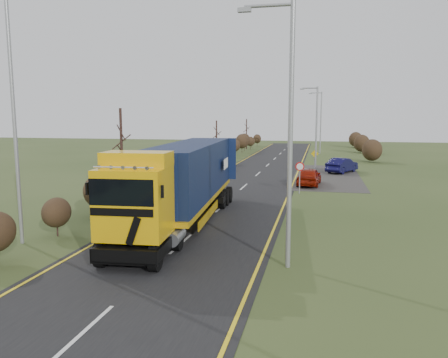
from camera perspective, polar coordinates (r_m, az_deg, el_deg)
ground at (r=23.05m, az=-2.54°, el=-5.72°), size 160.00×160.00×0.00m
road at (r=32.61m, az=2.00°, el=-1.59°), size 8.00×120.00×0.02m
layby at (r=41.98m, az=13.27°, el=0.39°), size 6.00×18.00×0.02m
lane_markings at (r=32.31m, az=1.90°, el=-1.64°), size 7.52×116.00×0.01m
hedgerow at (r=32.01m, az=-9.30°, el=1.04°), size 2.24×102.04×6.05m
lorry at (r=22.33m, az=-5.20°, el=0.06°), size 3.44×15.28×4.22m
car_red_hatchback at (r=35.91m, az=11.04°, el=0.32°), size 2.05×4.37×1.45m
car_blue_sedan at (r=44.83m, az=15.16°, el=1.73°), size 3.38×4.67×1.47m
streetlight_near at (r=15.73m, az=8.24°, el=7.01°), size 2.01×0.19×9.47m
streetlight_mid at (r=45.07m, az=11.86°, el=6.88°), size 1.81×0.18×8.48m
streetlight_far at (r=66.64m, az=12.44°, el=7.54°), size 1.94×0.18×9.14m
left_pole at (r=20.63m, az=-25.74°, el=7.13°), size 0.16×0.16×10.89m
speed_sign at (r=31.79m, az=9.87°, el=0.94°), size 0.63×0.10×2.29m
warning_board at (r=46.70m, az=11.76°, el=2.77°), size 0.79×0.11×2.08m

